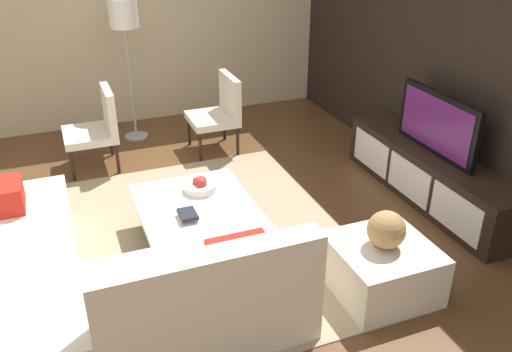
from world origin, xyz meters
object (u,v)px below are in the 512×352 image
sectional_couch (80,281)px  book_stack (188,215)px  accent_chair_far (220,109)px  decorative_ball (386,230)px  fruit_bowl (200,186)px  television (437,124)px  ottoman (381,269)px  coffee_table (196,221)px  floor_lamp (124,22)px  media_console (429,176)px  accent_chair_near (98,124)px

sectional_couch → book_stack: (-0.37, 0.87, 0.13)m
accent_chair_far → decorative_ball: 2.92m
book_stack → fruit_bowl: bearing=151.5°
fruit_bowl → accent_chair_far: 1.74m
television → ottoman: (1.04, -1.20, -0.59)m
coffee_table → accent_chair_far: 1.96m
decorative_ball → television: bearing=130.7°
floor_lamp → decorative_ball: 3.88m
media_console → floor_lamp: 3.68m
television → fruit_bowl: size_ratio=3.75×
ottoman → book_stack: size_ratio=3.77×
media_console → accent_chair_far: (-1.87, -1.50, 0.24)m
media_console → accent_chair_near: (-1.90, -2.85, 0.24)m
fruit_bowl → accent_chair_far: bearing=156.3°
media_console → sectional_couch: sectional_couch is taller
sectional_couch → book_stack: 0.95m
sectional_couch → accent_chair_far: bearing=142.9°
media_console → television: size_ratio=2.06×
coffee_table → ottoman: 1.58m
coffee_table → ottoman: ottoman is taller
accent_chair_near → decorative_ball: accent_chair_near is taller
ottoman → fruit_bowl: bearing=-142.9°
fruit_bowl → decorative_ball: bearing=37.1°
media_console → decorative_ball: bearing=-49.3°
accent_chair_far → decorative_ball: bearing=5.8°
media_console → decorative_ball: decorative_ball is taller
ottoman → decorative_ball: 0.34m
media_console → television: bearing=90.0°
sectional_couch → fruit_bowl: (-0.77, 1.09, 0.15)m
sectional_couch → decorative_ball: (0.55, 2.08, 0.25)m
coffee_table → floor_lamp: (-2.47, -0.07, 1.20)m
floor_lamp → ottoman: size_ratio=2.36×
ottoman → accent_chair_far: bearing=-174.2°
floor_lamp → fruit_bowl: (2.29, 0.17, -0.97)m
floor_lamp → ottoman: floor_lamp is taller
sectional_couch → ottoman: size_ratio=3.25×
floor_lamp → accent_chair_far: bearing=51.4°
book_stack → television: bearing=92.9°
media_console → floor_lamp: floor_lamp is taller
ottoman → book_stack: bearing=-127.1°
sectional_couch → book_stack: sectional_couch is taller
accent_chair_near → decorative_ball: bearing=40.4°
fruit_bowl → floor_lamp: bearing=-175.7°
sectional_couch → decorative_ball: 2.17m
television → fruit_bowl: (-0.28, -2.20, -0.36)m
accent_chair_far → decorative_ball: accent_chair_far is taller
sectional_couch → accent_chair_near: 2.44m
floor_lamp → accent_chair_far: size_ratio=1.90×
fruit_bowl → decorative_ball: size_ratio=1.01×
coffee_table → fruit_bowl: fruit_bowl is taller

